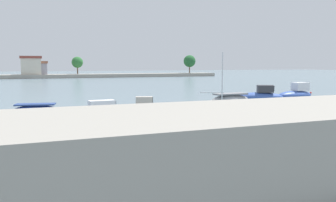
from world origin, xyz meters
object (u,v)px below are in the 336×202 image
(moored_boat_2, at_px, (100,115))
(mooring_buoy_1, at_px, (87,132))
(moored_boat_3, at_px, (144,108))
(moored_boat_4, at_px, (224,106))
(moored_boat_7, at_px, (296,94))
(moored_boat_6, at_px, (260,96))
(moored_boat_5, at_px, (230,99))
(mooring_buoy_3, at_px, (311,93))
(moored_boat_1, at_px, (36,111))
(mooring_buoy_0, at_px, (159,106))

(moored_boat_2, height_order, mooring_buoy_1, moored_boat_2)
(moored_boat_3, height_order, moored_boat_4, moored_boat_4)
(moored_boat_2, xyz_separation_m, moored_boat_7, (24.53, 8.01, 0.16))
(moored_boat_7, bearing_deg, moored_boat_3, -169.62)
(moored_boat_6, bearing_deg, moored_boat_7, 31.39)
(moored_boat_4, relative_size, moored_boat_5, 1.17)
(moored_boat_3, relative_size, mooring_buoy_3, 14.63)
(moored_boat_2, distance_m, moored_boat_4, 11.88)
(moored_boat_1, xyz_separation_m, mooring_buoy_3, (36.56, 9.77, -0.41))
(moored_boat_5, xyz_separation_m, moored_boat_6, (4.82, 1.53, 0.08))
(moored_boat_1, relative_size, moored_boat_7, 0.77)
(mooring_buoy_3, bearing_deg, moored_boat_4, -151.73)
(moored_boat_1, relative_size, mooring_buoy_3, 13.98)
(moored_boat_7, bearing_deg, mooring_buoy_0, -179.42)
(moored_boat_7, bearing_deg, mooring_buoy_1, -159.35)
(mooring_buoy_1, bearing_deg, moored_boat_1, 108.46)
(moored_boat_3, distance_m, moored_boat_7, 21.03)
(moored_boat_1, xyz_separation_m, moored_boat_3, (8.37, -1.22, -0.03))
(moored_boat_1, xyz_separation_m, moored_boat_4, (15.80, -1.39, -0.17))
(moored_boat_3, relative_size, moored_boat_4, 0.77)
(moored_boat_3, relative_size, mooring_buoy_1, 9.83)
(moored_boat_1, bearing_deg, moored_boat_4, 6.68)
(moored_boat_6, height_order, moored_boat_7, moored_boat_7)
(moored_boat_6, relative_size, mooring_buoy_3, 19.64)
(moored_boat_6, distance_m, mooring_buoy_0, 12.48)
(moored_boat_6, height_order, mooring_buoy_1, moored_boat_6)
(moored_boat_6, bearing_deg, moored_boat_5, -134.14)
(moored_boat_4, bearing_deg, mooring_buoy_0, 166.48)
(moored_boat_5, bearing_deg, moored_boat_1, -177.37)
(moored_boat_5, bearing_deg, moored_boat_2, -160.90)
(moored_boat_1, xyz_separation_m, moored_boat_5, (18.69, 2.19, 0.02))
(moored_boat_2, height_order, moored_boat_7, moored_boat_7)
(moored_boat_5, bearing_deg, mooring_buoy_3, 18.93)
(moored_boat_1, xyz_separation_m, moored_boat_2, (4.21, -4.00, -0.01))
(moored_boat_2, distance_m, mooring_buoy_3, 35.16)
(moored_boat_4, bearing_deg, moored_boat_3, -154.67)
(moored_boat_2, xyz_separation_m, mooring_buoy_1, (-1.55, -3.96, -0.34))
(mooring_buoy_1, bearing_deg, moored_boat_2, 68.64)
(moored_boat_3, xyz_separation_m, mooring_buoy_3, (28.19, 10.99, -0.39))
(mooring_buoy_1, bearing_deg, moored_boat_4, 26.58)
(moored_boat_3, bearing_deg, mooring_buoy_3, 38.45)
(mooring_buoy_0, distance_m, mooring_buoy_3, 26.47)
(moored_boat_4, bearing_deg, moored_boat_2, -140.65)
(moored_boat_1, distance_m, moored_boat_7, 29.02)
(moored_boat_1, bearing_deg, mooring_buoy_1, -59.82)
(moored_boat_4, xyz_separation_m, mooring_buoy_1, (-13.14, -6.57, -0.18))
(moored_boat_4, xyz_separation_m, mooring_buoy_3, (20.76, 11.16, -0.25))
(moored_boat_4, height_order, mooring_buoy_0, moored_boat_4)
(moored_boat_2, bearing_deg, mooring_buoy_0, 39.44)
(moored_boat_3, xyz_separation_m, mooring_buoy_1, (-5.71, -6.75, -0.32))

